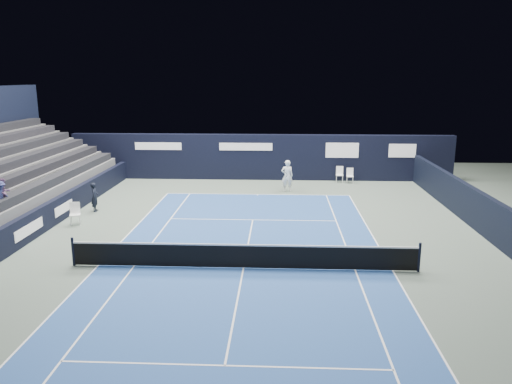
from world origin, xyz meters
TOP-DOWN VIEW (x-y plane):
  - ground at (0.00, 2.00)m, footprint 48.00×48.00m
  - court_surface at (0.00, 0.00)m, footprint 10.97×23.77m
  - enclosure_wall_right at (10.50, 6.00)m, footprint 0.30×22.00m
  - folding_chair_back_a at (5.34, 15.79)m, footprint 0.51×0.49m
  - folding_chair_back_b at (6.00, 15.55)m, footprint 0.46×0.45m
  - line_judge_chair at (-8.48, 5.28)m, footprint 0.59×0.58m
  - line_judge at (-8.38, 7.67)m, footprint 0.45×0.61m
  - court_markings at (0.00, 0.00)m, footprint 11.03×23.83m
  - tennis_net at (0.00, 0.00)m, footprint 12.90×0.10m
  - back_sponsor_wall at (0.01, 16.50)m, footprint 26.00×0.63m
  - side_barrier_left at (-9.50, 5.97)m, footprint 0.33×22.00m
  - tennis_player at (1.77, 12.81)m, footprint 0.75×0.88m

SIDE VIEW (x-z plane):
  - ground at x=0.00m, z-range 0.00..0.00m
  - court_surface at x=0.00m, z-range 0.00..0.01m
  - court_markings at x=0.00m, z-range 0.01..0.01m
  - tennis_net at x=0.00m, z-range -0.04..1.06m
  - folding_chair_back_b at x=6.00m, z-range 0.07..1.07m
  - side_barrier_left at x=-9.50m, z-range 0.00..1.20m
  - folding_chair_back_a at x=5.34m, z-range 0.07..1.14m
  - line_judge_chair at x=-8.48m, z-range 0.07..1.14m
  - line_judge at x=-8.38m, z-range 0.00..1.54m
  - enclosure_wall_right at x=10.50m, z-range 0.00..1.80m
  - tennis_player at x=1.77m, z-range 0.00..1.97m
  - back_sponsor_wall at x=0.01m, z-range 0.00..3.10m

